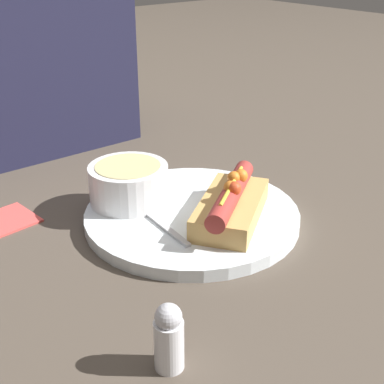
{
  "coord_description": "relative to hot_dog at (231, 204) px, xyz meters",
  "views": [
    {
      "loc": [
        -0.39,
        -0.49,
        0.35
      ],
      "look_at": [
        0.0,
        0.0,
        0.04
      ],
      "focal_mm": 50.0,
      "sensor_mm": 36.0,
      "label": 1
    }
  ],
  "objects": [
    {
      "name": "seated_diner",
      "position": [
        -0.09,
        0.45,
        0.16
      ],
      "size": [
        0.4,
        0.18,
        0.48
      ],
      "color": "#1E1E38",
      "rests_on": "ground_plane"
    },
    {
      "name": "spoon",
      "position": [
        -0.07,
        0.09,
        -0.02
      ],
      "size": [
        0.03,
        0.16,
        0.01
      ],
      "rotation": [
        0.0,
        0.0,
        1.48
      ],
      "color": "#B7B7BC",
      "rests_on": "dinner_plate"
    },
    {
      "name": "hot_dog",
      "position": [
        0.0,
        0.0,
        0.0
      ],
      "size": [
        0.16,
        0.14,
        0.06
      ],
      "rotation": [
        0.0,
        0.0,
        0.6
      ],
      "color": "tan",
      "rests_on": "dinner_plate"
    },
    {
      "name": "salt_shaker",
      "position": [
        -0.21,
        -0.14,
        -0.0
      ],
      "size": [
        0.03,
        0.03,
        0.07
      ],
      "color": "silver",
      "rests_on": "ground_plane"
    },
    {
      "name": "soup_bowl",
      "position": [
        -0.07,
        0.12,
        0.01
      ],
      "size": [
        0.11,
        0.11,
        0.05
      ],
      "color": "white",
      "rests_on": "dinner_plate"
    },
    {
      "name": "dinner_plate",
      "position": [
        -0.02,
        0.05,
        -0.03
      ],
      "size": [
        0.28,
        0.28,
        0.02
      ],
      "color": "white",
      "rests_on": "ground_plane"
    },
    {
      "name": "ground_plane",
      "position": [
        -0.02,
        0.05,
        -0.04
      ],
      "size": [
        4.0,
        4.0,
        0.0
      ],
      "primitive_type": "plane",
      "color": "#4C4238"
    }
  ]
}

